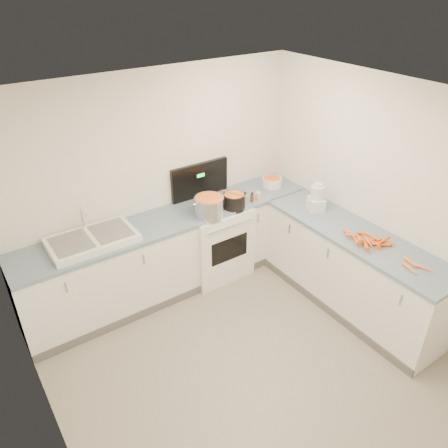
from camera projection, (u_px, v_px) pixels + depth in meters
floor at (264, 377)px, 4.12m from camera, size 3.50×4.00×0.00m
ceiling at (281, 117)px, 2.85m from camera, size 3.50×4.00×0.00m
wall_back at (157, 183)px, 4.90m from camera, size 3.50×0.00×2.50m
wall_left at (48, 370)px, 2.63m from camera, size 0.00×4.00×2.50m
wall_right at (407, 211)px, 4.34m from camera, size 0.00×4.00×2.50m
counter_back at (174, 252)px, 5.09m from camera, size 3.50×0.62×0.94m
counter_right at (351, 270)px, 4.80m from camera, size 0.62×2.20×0.94m
stove at (214, 238)px, 5.34m from camera, size 0.76×0.65×1.36m
sink at (92, 239)px, 4.39m from camera, size 0.86×0.52×0.31m
steel_pot at (209, 207)px, 4.85m from camera, size 0.41×0.41×0.24m
black_pot at (234, 202)px, 5.03m from camera, size 0.27×0.27×0.18m
wooden_spoon at (234, 194)px, 4.97m from camera, size 0.14×0.32×0.01m
mixing_bowl at (272, 182)px, 5.51m from camera, size 0.27×0.27×0.11m
extract_bottle at (252, 198)px, 5.15m from camera, size 0.04×0.04×0.10m
spice_jar at (258, 197)px, 5.19m from camera, size 0.05×0.05×0.09m
food_processor at (316, 199)px, 4.94m from camera, size 0.22×0.24×0.33m
carrot_pile at (369, 240)px, 4.39m from camera, size 0.36×0.48×0.09m
peeled_carrots at (415, 266)px, 4.03m from camera, size 0.21×0.30×0.04m
peelings at (70, 244)px, 4.26m from camera, size 0.15×0.27×0.01m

